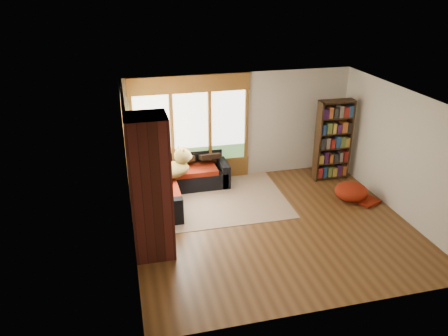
{
  "coord_description": "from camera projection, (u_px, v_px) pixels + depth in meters",
  "views": [
    {
      "loc": [
        -2.76,
        -7.15,
        4.67
      ],
      "look_at": [
        -0.78,
        0.94,
        0.95
      ],
      "focal_mm": 35.0,
      "sensor_mm": 36.0,
      "label": 1
    }
  ],
  "objects": [
    {
      "name": "throw_pillows",
      "position": [
        165.0,
        163.0,
        9.75
      ],
      "size": [
        1.98,
        1.68,
        0.45
      ],
      "color": "black",
      "rests_on": "sectional_sofa"
    },
    {
      "name": "ceiling",
      "position": [
        279.0,
        100.0,
        7.79
      ],
      "size": [
        5.5,
        5.5,
        0.0
      ],
      "primitive_type": "plane",
      "color": "white"
    },
    {
      "name": "area_rug",
      "position": [
        213.0,
        199.0,
        9.86
      ],
      "size": [
        3.24,
        2.49,
        0.01
      ],
      "primitive_type": "cube",
      "rotation": [
        0.0,
        0.0,
        -0.01
      ],
      "color": "beige",
      "rests_on": "ground"
    },
    {
      "name": "wall_left",
      "position": [
        129.0,
        182.0,
        7.72
      ],
      "size": [
        0.04,
        5.0,
        2.6
      ],
      "primitive_type": "cube",
      "color": "silver",
      "rests_on": "ground"
    },
    {
      "name": "floor",
      "position": [
        272.0,
        225.0,
        8.85
      ],
      "size": [
        5.5,
        5.5,
        0.0
      ],
      "primitive_type": "plane",
      "color": "#533117",
      "rests_on": "ground"
    },
    {
      "name": "roller_blind",
      "position": [
        126.0,
        123.0,
        9.35
      ],
      "size": [
        0.03,
        0.72,
        0.9
      ],
      "primitive_type": "cube",
      "color": "#658959",
      "rests_on": "wall_left"
    },
    {
      "name": "bookshelf",
      "position": [
        333.0,
        140.0,
        10.5
      ],
      "size": [
        0.85,
        0.28,
        1.99
      ],
      "color": "#352111",
      "rests_on": "ground"
    },
    {
      "name": "wall_back",
      "position": [
        240.0,
        126.0,
        10.54
      ],
      "size": [
        5.5,
        0.04,
        2.6
      ],
      "primitive_type": "cube",
      "color": "silver",
      "rests_on": "ground"
    },
    {
      "name": "brick_chimney",
      "position": [
        150.0,
        188.0,
        7.49
      ],
      "size": [
        0.7,
        0.7,
        2.6
      ],
      "primitive_type": "cube",
      "color": "#471914",
      "rests_on": "ground"
    },
    {
      "name": "pouf",
      "position": [
        351.0,
        191.0,
        9.78
      ],
      "size": [
        0.76,
        0.76,
        0.4
      ],
      "primitive_type": "ellipsoid",
      "rotation": [
        0.0,
        0.0,
        0.04
      ],
      "color": "maroon",
      "rests_on": "area_rug"
    },
    {
      "name": "windows_back",
      "position": [
        191.0,
        128.0,
        10.23
      ],
      "size": [
        2.82,
        0.1,
        1.9
      ],
      "color": "#915E25",
      "rests_on": "wall_back"
    },
    {
      "name": "dog_tan",
      "position": [
        173.0,
        164.0,
        9.67
      ],
      "size": [
        1.12,
        0.94,
        0.55
      ],
      "rotation": [
        0.0,
        0.0,
        0.42
      ],
      "color": "olive",
      "rests_on": "sectional_sofa"
    },
    {
      "name": "wall_front",
      "position": [
        336.0,
        237.0,
        6.11
      ],
      "size": [
        5.5,
        0.04,
        2.6
      ],
      "primitive_type": "cube",
      "color": "silver",
      "rests_on": "ground"
    },
    {
      "name": "windows_left",
      "position": [
        127.0,
        154.0,
        8.77
      ],
      "size": [
        0.1,
        2.62,
        1.9
      ],
      "color": "#915E25",
      "rests_on": "wall_left"
    },
    {
      "name": "dog_brindle",
      "position": [
        150.0,
        176.0,
        9.22
      ],
      "size": [
        0.64,
        0.9,
        0.46
      ],
      "rotation": [
        0.0,
        0.0,
        1.73
      ],
      "color": "#2F2516",
      "rests_on": "sectional_sofa"
    },
    {
      "name": "sectional_sofa",
      "position": [
        165.0,
        186.0,
        9.81
      ],
      "size": [
        2.2,
        2.2,
        0.8
      ],
      "rotation": [
        0.0,
        0.0,
        -0.01
      ],
      "color": "black",
      "rests_on": "ground"
    },
    {
      "name": "wall_right",
      "position": [
        402.0,
        154.0,
        8.92
      ],
      "size": [
        0.04,
        5.0,
        2.6
      ],
      "primitive_type": "cube",
      "color": "silver",
      "rests_on": "ground"
    }
  ]
}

